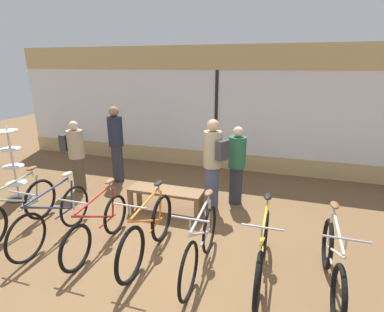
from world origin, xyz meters
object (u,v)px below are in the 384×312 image
Objects in this scene: bicycle_center at (148,232)px; customer_near_rack at (116,143)px; display_bench at (166,194)px; bicycle_center_left at (98,227)px; bicycle_far_right at (332,264)px; bicycle_left at (53,218)px; bicycle_right at (262,252)px; bicycle_center_right at (201,244)px; customer_mid_floor at (213,162)px; customer_near_bench at (76,154)px; customer_by_window at (237,164)px; bicycle_far_left at (16,211)px; accessory_rack at (14,170)px.

customer_near_rack is (-2.00, 2.51, 0.56)m from bicycle_center.
bicycle_center reaches higher than display_bench.
bicycle_far_right is at bearing 1.70° from bicycle_center_left.
bicycle_left is 1.00× the size of bicycle_right.
bicycle_left is 3.25m from bicycle_right.
bicycle_center_right is at bearing -0.85° from bicycle_center_left.
bicycle_left is at bearing -139.44° from customer_mid_floor.
customer_near_bench reaches higher than bicycle_left.
bicycle_center_right is 3.85m from customer_near_rack.
bicycle_center_left is 2.34m from customer_mid_floor.
customer_near_rack is at bearing 173.61° from customer_by_window.
bicycle_center_left is at bearing 1.49° from bicycle_left.
bicycle_right is at bearing -71.56° from customer_by_window.
bicycle_center_right is 0.95× the size of customer_near_rack.
bicycle_far_left is 1.86m from customer_near_bench.
bicycle_center_left is at bearing -112.05° from display_bench.
bicycle_far_left is at bearing -178.81° from bicycle_center.
customer_mid_floor is (0.52, 1.78, 0.56)m from bicycle_center.
bicycle_right is 4.41m from customer_near_rack.
customer_by_window is at bearing 7.13° from customer_near_bench.
customer_near_rack reaches higher than customer_mid_floor.
bicycle_center_right reaches higher than bicycle_far_right.
customer_mid_floor is at bearing 29.71° from display_bench.
bicycle_far_right is 2.67m from customer_by_window.
bicycle_center_left is at bearing 179.15° from bicycle_center_right.
customer_near_rack reaches higher than bicycle_center.
customer_near_rack reaches higher than bicycle_right.
customer_by_window is (1.73, 2.22, 0.46)m from bicycle_center_left.
bicycle_center_right reaches higher than bicycle_center_left.
display_bench is (-2.74, 1.27, 0.02)m from bicycle_far_right.
bicycle_center is 1.00× the size of customer_mid_floor.
bicycle_center is at bearing -51.45° from customer_near_rack.
bicycle_far_left reaches higher than bicycle_center_left.
bicycle_center is 1.00× the size of bicycle_right.
bicycle_center_right is 1.23× the size of display_bench.
bicycle_center is 2.40m from customer_by_window.
bicycle_right is 2.27m from display_bench.
bicycle_center_right is at bearing -171.57° from bicycle_right.
customer_near_bench is at bearing 117.08° from bicycle_left.
bicycle_center_right is at bearing -13.71° from accessory_rack.
accessory_rack is at bearing 171.15° from bicycle_far_right.
bicycle_center is 2.47m from bicycle_far_right.
bicycle_right is at bearing -10.31° from accessory_rack.
bicycle_right is 1.11× the size of customer_near_bench.
customer_near_bench is (-1.73, 1.79, 0.48)m from bicycle_center_left.
bicycle_left reaches higher than bicycle_far_right.
bicycle_left reaches higher than display_bench.
customer_near_bench is (-3.07, -0.03, -0.11)m from customer_mid_floor.
bicycle_far_left is at bearing -178.71° from bicycle_far_right.
customer_mid_floor reaches higher than bicycle_center.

